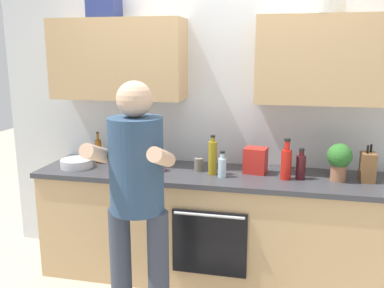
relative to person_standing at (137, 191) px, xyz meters
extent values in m
plane|color=#B2A893|center=(0.36, 0.77, -0.99)|extent=(12.00, 12.00, 0.00)
cube|color=silver|center=(0.36, 1.13, 0.26)|extent=(4.00, 0.06, 2.50)
cube|color=tan|center=(-0.48, 0.94, 0.79)|extent=(1.11, 0.32, 0.65)
cube|color=tan|center=(1.21, 0.94, 0.79)|extent=(1.11, 0.32, 0.65)
cylinder|color=silver|center=(1.11, 0.94, 1.16)|extent=(0.33, 0.33, 0.10)
cube|color=navy|center=(-0.58, 0.94, 1.22)|extent=(0.24, 0.20, 0.22)
cube|color=tan|center=(0.36, 0.77, -0.56)|extent=(2.80, 0.60, 0.86)
cube|color=#38383D|center=(0.36, 0.77, -0.11)|extent=(2.84, 0.64, 0.04)
cube|color=black|center=(0.38, 0.46, -0.54)|extent=(0.56, 0.02, 0.50)
cylinder|color=silver|center=(0.38, 0.43, -0.31)|extent=(0.52, 0.02, 0.02)
cylinder|color=#383D4C|center=(-0.13, 0.00, -0.56)|extent=(0.14, 0.14, 0.85)
cylinder|color=#383D4C|center=(0.13, 0.00, -0.56)|extent=(0.14, 0.14, 0.85)
cylinder|color=navy|center=(0.00, 0.00, 0.17)|extent=(0.34, 0.34, 0.60)
sphere|color=#D8AD8C|center=(0.00, 0.00, 0.57)|extent=(0.22, 0.22, 0.22)
cylinder|color=#D8AD8C|center=(-0.20, -0.12, 0.25)|extent=(0.09, 0.31, 0.19)
cylinder|color=#D8AD8C|center=(0.20, -0.12, 0.25)|extent=(0.09, 0.31, 0.19)
cylinder|color=brown|center=(-0.31, 0.98, 0.01)|extent=(0.07, 0.07, 0.20)
cylinder|color=brown|center=(-0.31, 0.98, 0.14)|extent=(0.02, 0.02, 0.05)
cylinder|color=black|center=(-0.31, 0.98, 0.17)|extent=(0.03, 0.03, 0.01)
cylinder|color=silver|center=(0.44, 0.68, -0.01)|extent=(0.06, 0.06, 0.15)
cylinder|color=silver|center=(0.44, 0.68, 0.08)|extent=(0.03, 0.03, 0.04)
cylinder|color=black|center=(0.44, 0.68, 0.11)|extent=(0.04, 0.04, 0.02)
cylinder|color=black|center=(-0.12, 0.87, 0.05)|extent=(0.06, 0.06, 0.27)
cylinder|color=black|center=(-0.12, 0.87, 0.22)|extent=(0.03, 0.03, 0.07)
cylinder|color=black|center=(-0.12, 0.87, 0.26)|extent=(0.03, 0.03, 0.02)
cylinder|color=#8C4C14|center=(-0.67, 0.88, 0.01)|extent=(0.05, 0.05, 0.20)
cylinder|color=#8C4C14|center=(-0.67, 0.88, 0.14)|extent=(0.02, 0.02, 0.06)
cylinder|color=black|center=(-0.67, 0.88, 0.18)|extent=(0.03, 0.03, 0.01)
cylinder|color=red|center=(0.91, 0.73, 0.03)|extent=(0.08, 0.08, 0.22)
cylinder|color=red|center=(0.91, 0.73, 0.17)|extent=(0.04, 0.04, 0.07)
cylinder|color=black|center=(0.91, 0.73, 0.22)|extent=(0.05, 0.05, 0.02)
cylinder|color=#471419|center=(1.02, 0.76, 0.00)|extent=(0.07, 0.07, 0.18)
cylinder|color=#471419|center=(1.02, 0.76, 0.11)|extent=(0.04, 0.04, 0.04)
cylinder|color=black|center=(1.02, 0.76, 0.14)|extent=(0.04, 0.04, 0.02)
cylinder|color=orange|center=(-0.38, 0.65, -0.01)|extent=(0.06, 0.06, 0.15)
cylinder|color=orange|center=(-0.38, 0.65, 0.09)|extent=(0.03, 0.03, 0.05)
cylinder|color=black|center=(-0.38, 0.65, 0.12)|extent=(0.03, 0.03, 0.01)
cylinder|color=olive|center=(0.36, 0.74, 0.04)|extent=(0.07, 0.07, 0.26)
cylinder|color=olive|center=(0.36, 0.74, 0.19)|extent=(0.03, 0.03, 0.04)
cylinder|color=black|center=(0.36, 0.74, 0.22)|extent=(0.04, 0.04, 0.02)
cylinder|color=slate|center=(0.23, 0.81, -0.03)|extent=(0.07, 0.07, 0.10)
cylinder|color=white|center=(-0.33, 0.76, -0.04)|extent=(0.07, 0.07, 0.09)
cylinder|color=#BF4C47|center=(-0.08, 0.74, -0.04)|extent=(0.09, 0.09, 0.09)
cylinder|color=silver|center=(-0.77, 0.69, -0.05)|extent=(0.26, 0.26, 0.07)
cube|color=brown|center=(1.50, 0.81, 0.02)|extent=(0.10, 0.14, 0.21)
cylinder|color=black|center=(1.49, 0.79, 0.16)|extent=(0.02, 0.02, 0.06)
cylinder|color=black|center=(1.52, 0.83, 0.16)|extent=(0.02, 0.02, 0.06)
cylinder|color=#9E6647|center=(1.29, 0.78, -0.03)|extent=(0.11, 0.11, 0.12)
sphere|color=#2D6B28|center=(1.29, 0.78, 0.10)|extent=(0.18, 0.18, 0.18)
cube|color=red|center=(0.68, 0.85, 0.02)|extent=(0.19, 0.17, 0.20)
camera|label=1|loc=(0.87, -2.34, 0.85)|focal=38.76mm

